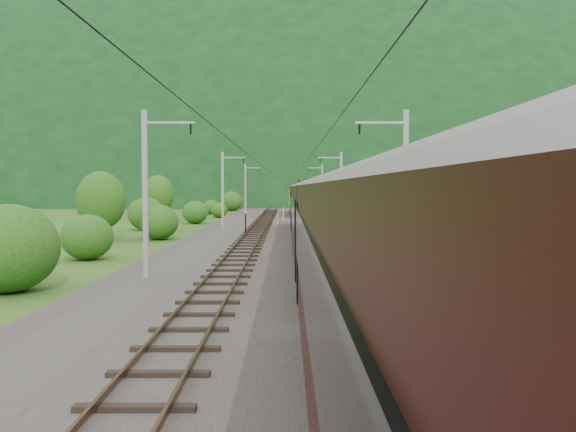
{
  "coord_description": "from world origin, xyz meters",
  "views": [
    {
      "loc": [
        0.58,
        -26.72,
        4.67
      ],
      "look_at": [
        0.63,
        12.81,
        2.6
      ],
      "focal_mm": 35.0,
      "sensor_mm": 36.0,
      "label": 1
    }
  ],
  "objects": [
    {
      "name": "ground",
      "position": [
        0.0,
        0.0,
        0.0
      ],
      "size": [
        600.0,
        600.0,
        0.0
      ],
      "primitive_type": "plane",
      "color": "#255219",
      "rests_on": "ground"
    },
    {
      "name": "train",
      "position": [
        2.4,
        -10.06,
        3.72
      ],
      "size": [
        3.17,
        152.98,
        5.52
      ],
      "color": "black",
      "rests_on": "ground"
    },
    {
      "name": "mountain_main",
      "position": [
        0.0,
        260.0,
        0.0
      ],
      "size": [
        504.0,
        360.0,
        244.0
      ],
      "primitive_type": "ellipsoid",
      "color": "black",
      "rests_on": "ground"
    },
    {
      "name": "vegetation_right",
      "position": [
        12.69,
        3.77,
        1.27
      ],
      "size": [
        7.18,
        89.32,
        2.72
      ],
      "color": "#184A13",
      "rests_on": "ground"
    },
    {
      "name": "mountain_ridge",
      "position": [
        -120.0,
        300.0,
        0.0
      ],
      "size": [
        336.0,
        280.0,
        132.0
      ],
      "primitive_type": "ellipsoid",
      "color": "black",
      "rests_on": "ground"
    },
    {
      "name": "track_left",
      "position": [
        -2.4,
        10.0,
        0.37
      ],
      "size": [
        2.4,
        220.0,
        0.27
      ],
      "color": "brown",
      "rests_on": "railbed"
    },
    {
      "name": "hazard_post_near",
      "position": [
        -0.52,
        36.41,
        0.96
      ],
      "size": [
        0.14,
        0.14,
        1.31
      ],
      "primitive_type": "cylinder",
      "color": "red",
      "rests_on": "railbed"
    },
    {
      "name": "railbed",
      "position": [
        0.0,
        10.0,
        0.15
      ],
      "size": [
        14.0,
        220.0,
        0.3
      ],
      "primitive_type": "cube",
      "color": "#38332D",
      "rests_on": "ground"
    },
    {
      "name": "signal",
      "position": [
        -3.23,
        24.21,
        1.57
      ],
      "size": [
        0.24,
        0.24,
        2.17
      ],
      "color": "black",
      "rests_on": "railbed"
    },
    {
      "name": "catenary_right",
      "position": [
        6.12,
        32.0,
        4.5
      ],
      "size": [
        2.54,
        192.28,
        8.0
      ],
      "color": "gray",
      "rests_on": "railbed"
    },
    {
      "name": "overhead_wires",
      "position": [
        0.0,
        10.0,
        7.1
      ],
      "size": [
        4.83,
        198.0,
        0.03
      ],
      "color": "black",
      "rests_on": "ground"
    },
    {
      "name": "hazard_post_far",
      "position": [
        0.03,
        47.66,
        1.12
      ],
      "size": [
        0.18,
        0.18,
        1.64
      ],
      "primitive_type": "cylinder",
      "color": "red",
      "rests_on": "railbed"
    },
    {
      "name": "track_right",
      "position": [
        2.4,
        10.0,
        0.37
      ],
      "size": [
        2.4,
        220.0,
        0.27
      ],
      "color": "brown",
      "rests_on": "railbed"
    },
    {
      "name": "vegetation_left",
      "position": [
        -13.61,
        11.98,
        2.33
      ],
      "size": [
        12.63,
        143.49,
        6.28
      ],
      "color": "#184A13",
      "rests_on": "ground"
    },
    {
      "name": "catenary_left",
      "position": [
        -6.12,
        32.0,
        4.5
      ],
      "size": [
        2.54,
        192.28,
        8.0
      ],
      "color": "gray",
      "rests_on": "railbed"
    }
  ]
}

